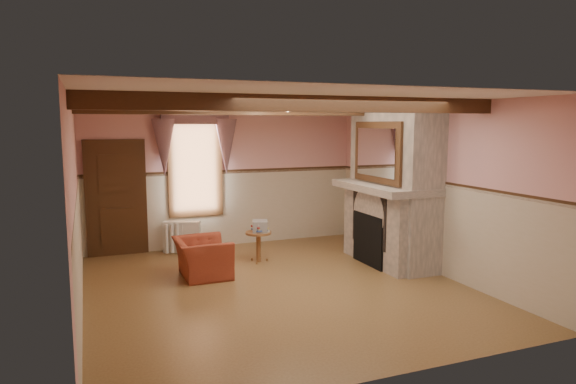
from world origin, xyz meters
name	(u,v)px	position (x,y,z in m)	size (l,w,h in m)	color
floor	(277,287)	(0.00, 0.00, 0.00)	(5.50, 6.00, 0.01)	brown
ceiling	(276,100)	(0.00, 0.00, 2.80)	(5.50, 6.00, 0.01)	silver
wall_back	(225,177)	(0.00, 3.00, 1.40)	(5.50, 0.02, 2.80)	pink
wall_front	(387,237)	(0.00, -3.00, 1.40)	(5.50, 0.02, 2.80)	pink
wall_left	(75,207)	(-2.75, 0.00, 1.40)	(0.02, 6.00, 2.80)	pink
wall_right	(431,187)	(2.75, 0.00, 1.40)	(0.02, 6.00, 2.80)	pink
wainscot	(277,239)	(0.00, 0.00, 0.75)	(5.50, 6.00, 1.50)	beige
chair_rail	(276,189)	(0.00, 0.00, 1.50)	(5.50, 6.00, 0.08)	black
firebox	(372,239)	(2.00, 0.60, 0.45)	(0.20, 0.95, 0.90)	black
armchair	(202,258)	(-0.92, 0.99, 0.31)	(0.95, 0.83, 0.62)	maroon
side_table	(258,247)	(0.20, 1.48, 0.28)	(0.46, 0.46, 0.55)	brown
book_stack	(260,226)	(0.23, 1.48, 0.65)	(0.26, 0.32, 0.20)	#B7AD8C
radiator	(182,237)	(-0.94, 2.70, 0.30)	(0.70, 0.18, 0.60)	silver
bowl	(383,181)	(2.24, 0.66, 1.46)	(0.34, 0.34, 0.08)	brown
mantel_clock	(362,174)	(2.24, 1.40, 1.52)	(0.14, 0.24, 0.20)	black
oil_lamp	(378,174)	(2.24, 0.85, 1.56)	(0.11, 0.11, 0.28)	gold
candle_red	(402,182)	(2.24, 0.10, 1.50)	(0.06, 0.06, 0.16)	#B21B15
jar_yellow	(392,182)	(2.24, 0.37, 1.48)	(0.06, 0.06, 0.12)	gold
fireplace	(394,184)	(2.42, 0.60, 1.40)	(0.85, 2.00, 2.80)	gray
mantel	(385,187)	(2.24, 0.60, 1.36)	(1.05, 2.05, 0.12)	gray
overmantel_mirror	(377,152)	(2.06, 0.60, 1.97)	(0.06, 1.44, 1.04)	silver
door	(116,200)	(-2.10, 2.94, 1.05)	(1.10, 0.10, 2.10)	black
window	(195,165)	(-0.60, 2.97, 1.65)	(1.06, 0.08, 2.02)	white
window_drapes	(195,135)	(-0.60, 2.88, 2.25)	(1.30, 0.14, 1.40)	gray
ceiling_beam_front	(310,104)	(0.00, -1.20, 2.70)	(5.50, 0.18, 0.20)	black
ceiling_beam_back	(251,109)	(0.00, 1.20, 2.70)	(5.50, 0.18, 0.20)	black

